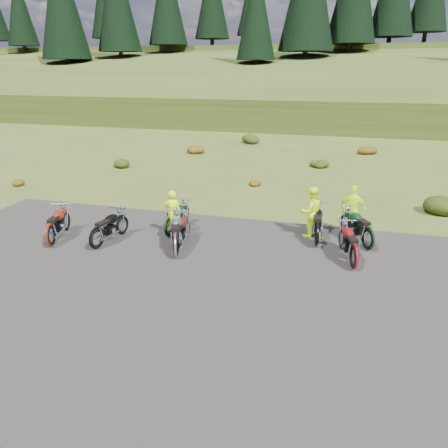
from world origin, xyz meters
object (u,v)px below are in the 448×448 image
(motorcycle_3, at_px, (176,257))
(person_middle, at_px, (173,214))
(motorcycle_7, at_px, (366,250))
(motorcycle_0, at_px, (98,249))

(motorcycle_3, xyz_separation_m, person_middle, (-0.80, 1.78, 0.84))
(motorcycle_7, height_order, person_middle, person_middle)
(motorcycle_0, relative_size, motorcycle_3, 0.93)
(motorcycle_0, relative_size, motorcycle_7, 0.94)
(motorcycle_0, distance_m, person_middle, 2.86)
(motorcycle_0, relative_size, person_middle, 1.27)
(motorcycle_3, distance_m, person_middle, 2.12)
(motorcycle_3, relative_size, person_middle, 1.37)
(motorcycle_0, height_order, motorcycle_3, motorcycle_3)
(person_middle, bearing_deg, motorcycle_0, 40.79)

